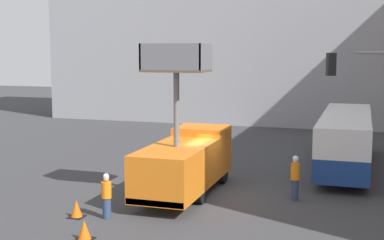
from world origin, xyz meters
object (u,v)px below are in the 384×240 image
at_px(utility_truck, 186,159).
at_px(traffic_light_pole, 384,99).
at_px(city_bus, 346,136).
at_px(road_worker_directing, 295,178).
at_px(road_worker_near_truck, 106,196).
at_px(traffic_cone_near_truck, 76,209).
at_px(traffic_cone_mid_road, 84,231).

bearing_deg(utility_truck, traffic_light_pole, 5.45).
height_order(city_bus, road_worker_directing, city_bus).
relative_size(road_worker_near_truck, road_worker_directing, 0.91).
relative_size(road_worker_directing, traffic_cone_near_truck, 2.88).
distance_m(city_bus, traffic_light_pole, 7.56).
height_order(traffic_light_pole, traffic_cone_near_truck, traffic_light_pole).
bearing_deg(city_bus, road_worker_near_truck, 132.33).
distance_m(utility_truck, traffic_cone_near_truck, 5.44).
distance_m(road_worker_directing, traffic_cone_mid_road, 9.38).
distance_m(traffic_light_pole, road_worker_directing, 4.82).
height_order(city_bus, road_worker_near_truck, city_bus).
xyz_separation_m(utility_truck, city_bus, (6.52, 7.68, 0.17)).
xyz_separation_m(city_bus, road_worker_directing, (-1.82, -7.12, -0.77)).
relative_size(road_worker_near_truck, traffic_cone_near_truck, 2.62).
distance_m(utility_truck, traffic_light_pole, 8.61).
distance_m(utility_truck, traffic_cone_mid_road, 6.79).
height_order(road_worker_directing, traffic_cone_near_truck, road_worker_directing).
height_order(utility_truck, road_worker_near_truck, utility_truck).
relative_size(city_bus, traffic_cone_mid_road, 17.63).
height_order(utility_truck, traffic_cone_near_truck, utility_truck).
distance_m(utility_truck, road_worker_near_truck, 4.60).
relative_size(utility_truck, traffic_cone_near_truck, 11.04).
distance_m(city_bus, traffic_cone_mid_road, 16.33).
bearing_deg(traffic_cone_near_truck, city_bus, 52.03).
distance_m(traffic_light_pole, road_worker_near_truck, 11.58).
distance_m(road_worker_near_truck, road_worker_directing, 8.02).
bearing_deg(road_worker_directing, road_worker_near_truck, 77.44).
bearing_deg(city_bus, road_worker_directing, 152.90).
bearing_deg(traffic_cone_mid_road, traffic_cone_near_truck, 125.63).
xyz_separation_m(traffic_light_pole, road_worker_directing, (-3.39, -0.21, -3.42)).
height_order(utility_truck, traffic_light_pole, utility_truck).
relative_size(traffic_light_pole, traffic_cone_near_truck, 9.83).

